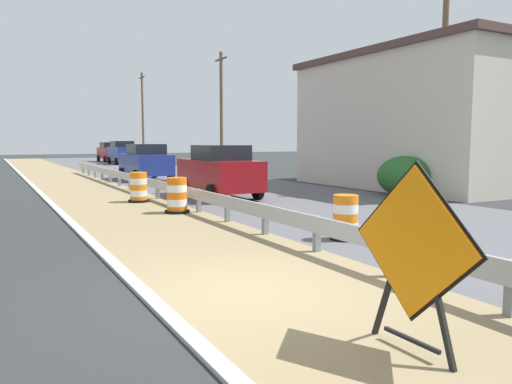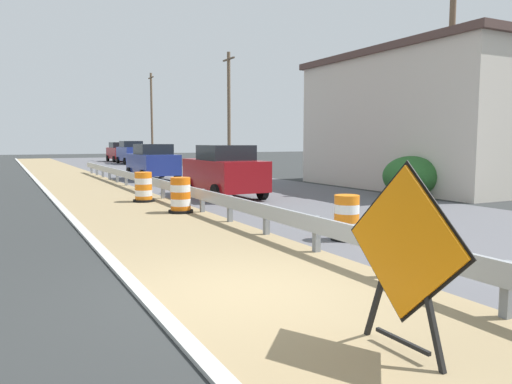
# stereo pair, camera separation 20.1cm
# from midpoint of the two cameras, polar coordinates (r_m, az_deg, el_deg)

# --- Properties ---
(ground_plane) EXTENTS (160.00, 160.00, 0.00)m
(ground_plane) POSITION_cam_midpoint_polar(r_m,az_deg,el_deg) (7.14, -0.94, -11.44)
(ground_plane) COLOR #2B2D2D
(median_dirt_strip) EXTENTS (3.76, 120.00, 0.01)m
(median_dirt_strip) POSITION_cam_midpoint_polar(r_m,az_deg,el_deg) (7.45, 3.81, -10.68)
(median_dirt_strip) COLOR #8E7A56
(median_dirt_strip) RESTS_ON ground
(curb_near_edge) EXTENTS (0.20, 120.00, 0.11)m
(curb_near_edge) POSITION_cam_midpoint_polar(r_m,az_deg,el_deg) (6.69, -11.21, -12.73)
(curb_near_edge) COLOR #ADADA8
(curb_near_edge) RESTS_ON ground
(guardrail_median) EXTENTS (0.18, 56.30, 0.71)m
(guardrail_median) POSITION_cam_midpoint_polar(r_m,az_deg,el_deg) (8.72, 11.10, -4.85)
(guardrail_median) COLOR #999EA3
(guardrail_median) RESTS_ON ground
(warning_sign_diamond) EXTENTS (0.09, 1.63, 1.95)m
(warning_sign_diamond) POSITION_cam_midpoint_polar(r_m,az_deg,el_deg) (5.14, 17.83, -6.48)
(warning_sign_diamond) COLOR black
(warning_sign_diamond) RESTS_ON ground
(traffic_barrel_nearest) EXTENTS (0.67, 0.67, 0.98)m
(traffic_barrel_nearest) POSITION_cam_midpoint_polar(r_m,az_deg,el_deg) (10.81, 10.97, -3.19)
(traffic_barrel_nearest) COLOR orange
(traffic_barrel_nearest) RESTS_ON ground
(traffic_barrel_close) EXTENTS (0.74, 0.74, 1.06)m
(traffic_barrel_close) POSITION_cam_midpoint_polar(r_m,az_deg,el_deg) (14.81, -8.34, -0.55)
(traffic_barrel_close) COLOR orange
(traffic_barrel_close) RESTS_ON ground
(traffic_barrel_mid) EXTENTS (0.74, 0.74, 1.05)m
(traffic_barrel_mid) POSITION_cam_midpoint_polar(r_m,az_deg,el_deg) (17.73, -12.58, 0.41)
(traffic_barrel_mid) COLOR orange
(traffic_barrel_mid) RESTS_ON ground
(car_lead_near_lane) EXTENTS (2.18, 4.23, 1.97)m
(car_lead_near_lane) POSITION_cam_midpoint_polar(r_m,az_deg,el_deg) (27.80, -11.68, 3.44)
(car_lead_near_lane) COLOR navy
(car_lead_near_lane) RESTS_ON ground
(car_trailing_near_lane) EXTENTS (2.07, 4.49, 2.01)m
(car_trailing_near_lane) POSITION_cam_midpoint_polar(r_m,az_deg,el_deg) (53.26, -15.46, 4.49)
(car_trailing_near_lane) COLOR maroon
(car_trailing_near_lane) RESTS_ON ground
(car_lead_far_lane) EXTENTS (2.06, 4.28, 1.98)m
(car_lead_far_lane) POSITION_cam_midpoint_polar(r_m,az_deg,el_deg) (18.76, -3.40, 2.43)
(car_lead_far_lane) COLOR maroon
(car_lead_far_lane) RESTS_ON ground
(car_mid_far_lane) EXTENTS (2.19, 4.65, 2.14)m
(car_mid_far_lane) POSITION_cam_midpoint_polar(r_m,az_deg,el_deg) (47.69, -14.10, 4.47)
(car_mid_far_lane) COLOR navy
(car_mid_far_lane) RESTS_ON ground
(roadside_shop_near) EXTENTS (8.72, 11.13, 6.12)m
(roadside_shop_near) POSITION_cam_midpoint_polar(r_m,az_deg,el_deg) (24.95, 20.84, 7.70)
(roadside_shop_near) COLOR beige
(roadside_shop_near) RESTS_ON ground
(utility_pole_near) EXTENTS (0.24, 1.80, 9.05)m
(utility_pole_near) POSITION_cam_midpoint_polar(r_m,az_deg,el_deg) (21.12, 21.84, 12.45)
(utility_pole_near) COLOR brown
(utility_pole_near) RESTS_ON ground
(utility_pole_mid) EXTENTS (0.24, 1.80, 8.40)m
(utility_pole_mid) POSITION_cam_midpoint_polar(r_m,az_deg,el_deg) (35.67, -2.99, 9.49)
(utility_pole_mid) COLOR brown
(utility_pole_mid) RESTS_ON ground
(utility_pole_far) EXTENTS (0.24, 1.80, 9.45)m
(utility_pole_far) POSITION_cam_midpoint_polar(r_m,az_deg,el_deg) (55.31, -11.88, 8.65)
(utility_pole_far) COLOR brown
(utility_pole_far) RESTS_ON ground
(bush_roadside) EXTENTS (2.12, 2.12, 1.56)m
(bush_roadside) POSITION_cam_midpoint_polar(r_m,az_deg,el_deg) (19.85, 17.76, 1.74)
(bush_roadside) COLOR #286028
(bush_roadside) RESTS_ON ground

